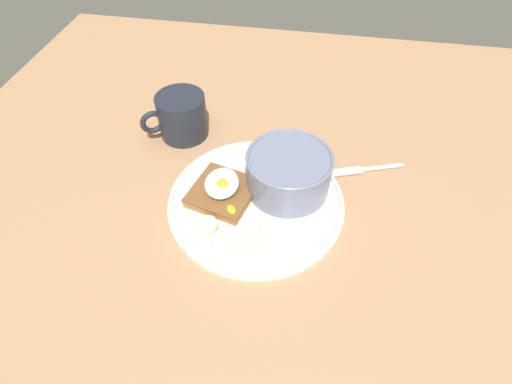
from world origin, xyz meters
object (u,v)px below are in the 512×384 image
(poached_egg, at_px, (221,186))
(banana_slice_front, at_px, (243,242))
(toast_slice, at_px, (222,194))
(banana_slice_left, at_px, (223,241))
(knife, at_px, (363,170))
(coffee_mug, at_px, (181,116))
(oatmeal_bowl, at_px, (289,172))
(banana_slice_back, at_px, (261,232))
(banana_slice_right, at_px, (207,226))

(poached_egg, bearing_deg, banana_slice_front, 31.14)
(toast_slice, height_order, banana_slice_front, toast_slice)
(toast_slice, xyz_separation_m, banana_slice_left, (0.08, 0.02, -0.00))
(knife, bearing_deg, coffee_mug, -97.62)
(oatmeal_bowl, relative_size, banana_slice_back, 3.00)
(coffee_mug, bearing_deg, banana_slice_right, 25.29)
(oatmeal_bowl, distance_m, knife, 0.15)
(poached_egg, xyz_separation_m, banana_slice_right, (0.06, -0.01, -0.02))
(banana_slice_front, bearing_deg, toast_slice, -148.84)
(banana_slice_back, height_order, coffee_mug, coffee_mug)
(oatmeal_bowl, distance_m, banana_slice_left, 0.15)
(oatmeal_bowl, xyz_separation_m, banana_slice_left, (0.13, -0.08, -0.03))
(coffee_mug, bearing_deg, banana_slice_front, 34.07)
(poached_egg, bearing_deg, oatmeal_bowl, 113.50)
(banana_slice_front, relative_size, coffee_mug, 0.36)
(banana_slice_front, distance_m, banana_slice_back, 0.03)
(banana_slice_front, bearing_deg, knife, 137.97)
(knife, bearing_deg, banana_slice_right, -52.94)
(banana_slice_left, xyz_separation_m, coffee_mug, (-0.24, -0.13, 0.03))
(poached_egg, relative_size, coffee_mug, 0.70)
(banana_slice_back, bearing_deg, poached_egg, -129.69)
(banana_slice_right, xyz_separation_m, coffee_mug, (-0.22, -0.10, 0.03))
(banana_slice_left, bearing_deg, banana_slice_back, 116.34)
(poached_egg, relative_size, banana_slice_right, 1.72)
(banana_slice_right, bearing_deg, poached_egg, 172.39)
(knife, bearing_deg, banana_slice_front, -42.03)
(banana_slice_left, distance_m, coffee_mug, 0.28)
(banana_slice_back, bearing_deg, coffee_mug, -139.69)
(knife, bearing_deg, banana_slice_left, -45.78)
(oatmeal_bowl, distance_m, banana_slice_right, 0.15)
(banana_slice_right, bearing_deg, coffee_mug, -154.71)
(banana_slice_front, height_order, banana_slice_right, banana_slice_right)
(knife, bearing_deg, toast_slice, -63.49)
(banana_slice_left, xyz_separation_m, banana_slice_back, (-0.02, 0.05, 0.00))
(toast_slice, bearing_deg, banana_slice_right, -7.09)
(toast_slice, bearing_deg, banana_slice_left, 14.22)
(banana_slice_left, distance_m, banana_slice_back, 0.06)
(banana_slice_front, relative_size, banana_slice_left, 0.81)
(poached_egg, bearing_deg, banana_slice_back, 50.31)
(banana_slice_left, bearing_deg, toast_slice, -165.78)
(banana_slice_back, xyz_separation_m, coffee_mug, (-0.22, -0.18, 0.02))
(oatmeal_bowl, bearing_deg, banana_slice_right, -45.51)
(oatmeal_bowl, height_order, banana_slice_front, oatmeal_bowl)
(banana_slice_back, distance_m, coffee_mug, 0.28)
(banana_slice_front, relative_size, knife, 0.28)
(oatmeal_bowl, relative_size, banana_slice_left, 2.74)
(banana_slice_back, relative_size, knife, 0.32)
(banana_slice_front, xyz_separation_m, knife, (-0.19, 0.17, -0.01))
(oatmeal_bowl, relative_size, knife, 0.96)
(banana_slice_left, relative_size, coffee_mug, 0.45)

